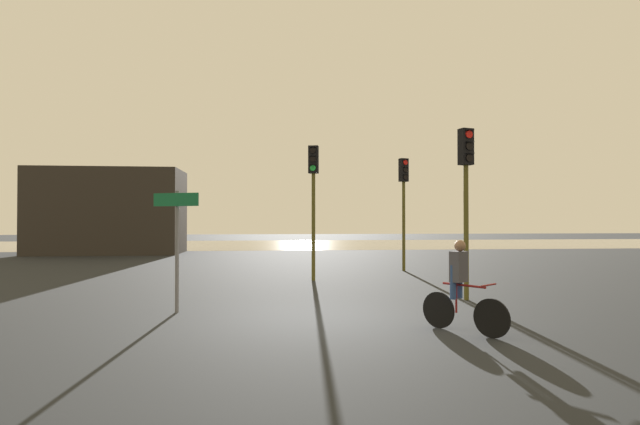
# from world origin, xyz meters

# --- Properties ---
(ground_plane) EXTENTS (120.00, 120.00, 0.00)m
(ground_plane) POSITION_xyz_m (0.00, 0.00, 0.00)
(ground_plane) COLOR black
(water_strip) EXTENTS (80.00, 16.00, 0.01)m
(water_strip) POSITION_xyz_m (0.00, 30.50, 0.00)
(water_strip) COLOR gray
(water_strip) RESTS_ON ground
(distant_building) EXTENTS (8.34, 4.00, 4.95)m
(distant_building) POSITION_xyz_m (-10.46, 20.50, 2.47)
(distant_building) COLOR #2D2823
(distant_building) RESTS_ON ground
(traffic_light_near_right) EXTENTS (0.37, 0.39, 4.24)m
(traffic_light_near_right) POSITION_xyz_m (3.85, 2.03, 2.96)
(traffic_light_near_right) COLOR #4C4719
(traffic_light_near_right) RESTS_ON ground
(traffic_light_center) EXTENTS (0.36, 0.38, 4.41)m
(traffic_light_center) POSITION_xyz_m (0.42, 6.36, 3.06)
(traffic_light_center) COLOR #4C4719
(traffic_light_center) RESTS_ON ground
(traffic_light_far_right) EXTENTS (0.38, 0.40, 4.37)m
(traffic_light_far_right) POSITION_xyz_m (4.18, 9.11, 3.04)
(traffic_light_far_right) COLOR #4C4719
(traffic_light_far_right) RESTS_ON ground
(direction_sign_post) EXTENTS (1.02, 0.47, 2.60)m
(direction_sign_post) POSITION_xyz_m (-2.97, 1.02, 1.70)
(direction_sign_post) COLOR slate
(direction_sign_post) RESTS_ON ground
(cyclist) EXTENTS (1.05, 1.40, 1.62)m
(cyclist) POSITION_xyz_m (2.36, -1.37, 0.82)
(cyclist) COLOR black
(cyclist) RESTS_ON ground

